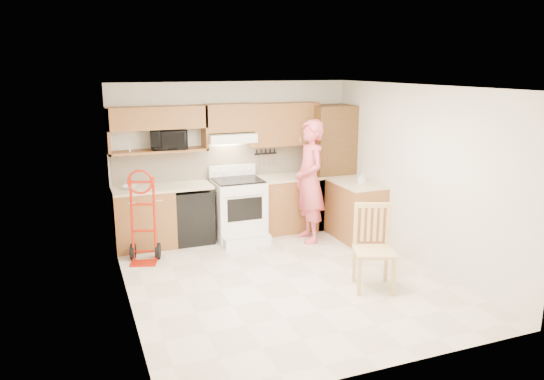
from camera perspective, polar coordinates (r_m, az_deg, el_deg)
floor at (r=6.95m, az=1.52°, el=-9.84°), size 4.00×4.50×0.02m
ceiling at (r=6.39m, az=1.66°, el=11.39°), size 4.00×4.50×0.02m
wall_back at (r=8.64m, az=-4.24°, el=3.52°), size 4.00×0.02×2.50m
wall_front at (r=4.64m, az=12.53°, el=-5.66°), size 4.00×0.02×2.50m
wall_left at (r=6.09m, az=-16.15°, el=-1.27°), size 0.02×4.50×2.50m
wall_right at (r=7.55m, az=15.80°, el=1.57°), size 0.02×4.50×2.50m
backsplash at (r=8.63m, az=-4.19°, el=3.17°), size 3.92×0.03×0.55m
lower_cab_left at (r=8.21m, az=-13.90°, el=-3.12°), size 0.90×0.60×0.90m
dishwasher at (r=8.34m, az=-8.78°, el=-2.80°), size 0.60×0.60×0.85m
lower_cab_right at (r=8.81m, az=1.61°, el=-1.59°), size 1.14×0.60×0.90m
countertop_left at (r=8.13m, az=-12.00°, el=0.25°), size 1.50×0.63×0.04m
countertop_right at (r=8.70m, az=1.63°, el=1.40°), size 1.14×0.63×0.04m
cab_return_right at (r=8.50m, az=9.14°, el=-2.33°), size 0.60×1.00×0.90m
countertop_return at (r=8.38m, az=9.26°, el=0.76°), size 0.63×1.00×0.04m
pantry_tall at (r=9.01m, az=6.45°, el=2.60°), size 0.70×0.60×2.10m
upper_cab_left at (r=8.09m, az=-12.53°, el=7.78°), size 1.50×0.33×0.34m
upper_shelf_mw at (r=8.16m, az=-12.34°, el=4.22°), size 1.50×0.33×0.04m
upper_cab_center at (r=8.35m, az=-4.76°, el=7.94°), size 0.76×0.33×0.44m
upper_cab_right at (r=8.68m, az=1.32°, el=7.27°), size 1.14×0.33×0.70m
range_hood at (r=8.32m, az=-4.59°, el=5.78°), size 0.76×0.46×0.14m
knife_strip at (r=8.76m, az=-0.69°, el=3.63°), size 0.40×0.05×0.29m
microwave at (r=8.16m, az=-11.31°, el=5.49°), size 0.59×0.43×0.31m
range at (r=8.32m, az=-3.60°, el=-1.59°), size 0.79×1.03×1.16m
person at (r=8.17m, az=4.17°, el=0.95°), size 0.51×0.74×1.94m
hand_truck at (r=7.55m, az=-14.07°, el=-3.34°), size 0.58×0.56×1.22m
dining_chair at (r=6.60m, az=11.18°, el=-6.34°), size 0.63×0.66×1.07m
soap_bottle at (r=8.23m, az=9.82°, el=1.26°), size 0.08×0.09×0.17m
bowl at (r=8.06m, az=-15.31°, el=0.30°), size 0.30×0.30×0.06m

